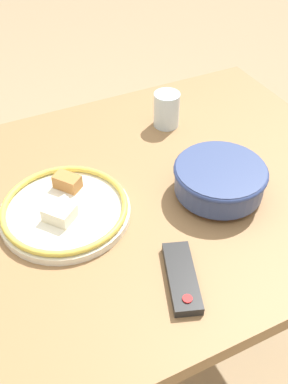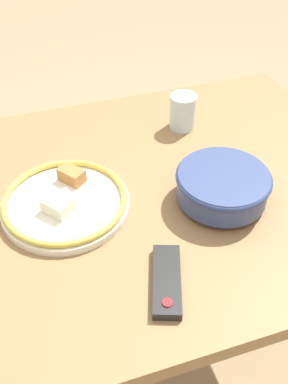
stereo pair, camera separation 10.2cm
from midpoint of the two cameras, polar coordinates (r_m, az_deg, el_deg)
ground_plane at (r=1.64m, az=-4.90°, el=-19.91°), size 8.00×8.00×0.00m
dining_table at (r=1.12m, az=-6.79°, el=-4.36°), size 1.32×0.87×0.72m
noodle_bowl at (r=1.05m, az=6.86°, el=1.59°), size 0.22×0.22×0.08m
food_plate at (r=1.03m, az=-12.74°, el=-2.46°), size 0.30×0.30×0.05m
tv_remote at (r=0.89m, az=1.52°, el=-10.95°), size 0.11×0.17×0.02m
drinking_glass at (r=1.28m, az=0.57°, el=10.34°), size 0.07×0.07×0.10m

